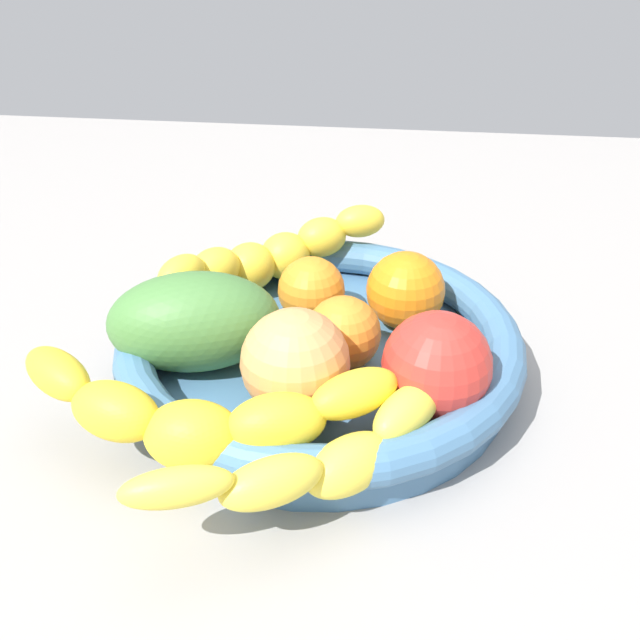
{
  "coord_description": "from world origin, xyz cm",
  "views": [
    {
      "loc": [
        -4.99,
        42.09,
        34.54
      ],
      "look_at": [
        0.0,
        0.0,
        7.71
      ],
      "focal_mm": 39.83,
      "sensor_mm": 36.0,
      "label": 1
    }
  ],
  "objects": [
    {
      "name": "kitchen_counter",
      "position": [
        0.0,
        0.0,
        1.5
      ],
      "size": [
        120.0,
        120.0,
        3.0
      ],
      "primitive_type": "cube",
      "color": "gray",
      "rests_on": "ground"
    },
    {
      "name": "fruit_bowl",
      "position": [
        0.0,
        0.0,
        5.32
      ],
      "size": [
        29.08,
        29.08,
        4.49
      ],
      "color": "teal",
      "rests_on": "kitchen_counter"
    },
    {
      "name": "banana_draped_left",
      "position": [
        5.08,
        -8.72,
        8.14
      ],
      "size": [
        17.09,
        15.44,
        5.41
      ],
      "color": "yellow",
      "rests_on": "fruit_bowl"
    },
    {
      "name": "banana_draped_right",
      "position": [
        6.01,
        10.89,
        7.59
      ],
      "size": [
        24.73,
        8.06,
        5.1
      ],
      "color": "yellow",
      "rests_on": "fruit_bowl"
    },
    {
      "name": "banana_arching_top",
      "position": [
        -2.63,
        12.2,
        7.42
      ],
      "size": [
        18.8,
        18.04,
        4.96
      ],
      "color": "yellow",
      "rests_on": "fruit_bowl"
    },
    {
      "name": "orange_front",
      "position": [
        1.24,
        -4.83,
        7.31
      ],
      "size": [
        5.2,
        5.2,
        5.2
      ],
      "primitive_type": "sphere",
      "color": "orange",
      "rests_on": "fruit_bowl"
    },
    {
      "name": "orange_mid_left",
      "position": [
        -5.94,
        -4.94,
        7.71
      ],
      "size": [
        5.99,
        5.99,
        5.99
      ],
      "primitive_type": "sphere",
      "color": "orange",
      "rests_on": "fruit_bowl"
    },
    {
      "name": "orange_mid_right",
      "position": [
        -1.74,
        0.98,
        7.36
      ],
      "size": [
        5.3,
        5.3,
        5.3
      ],
      "primitive_type": "sphere",
      "color": "orange",
      "rests_on": "fruit_bowl"
    },
    {
      "name": "mango_green",
      "position": [
        8.54,
        1.98,
        8.2
      ],
      "size": [
        13.27,
        9.72,
        6.98
      ],
      "primitive_type": "ellipsoid",
      "rotation": [
        0.0,
        0.0,
        0.23
      ],
      "color": "#497F3D",
      "rests_on": "fruit_bowl"
    },
    {
      "name": "tomato_red",
      "position": [
        -8.03,
        5.26,
        8.22
      ],
      "size": [
        7.01,
        7.01,
        7.01
      ],
      "primitive_type": "sphere",
      "color": "red",
      "rests_on": "fruit_bowl"
    },
    {
      "name": "peach_blush",
      "position": [
        0.88,
        5.99,
        8.23
      ],
      "size": [
        7.04,
        7.04,
        7.04
      ],
      "primitive_type": "sphere",
      "color": "#E69B5A",
      "rests_on": "fruit_bowl"
    }
  ]
}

